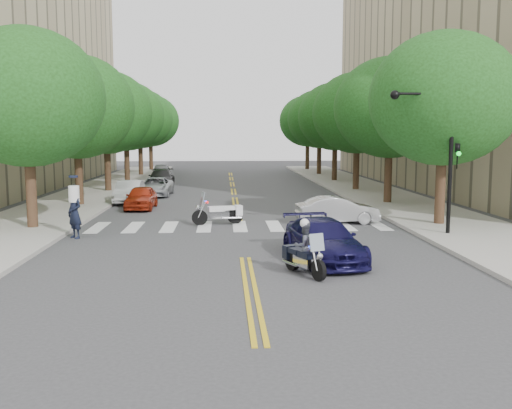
{
  "coord_description": "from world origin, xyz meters",
  "views": [
    {
      "loc": [
        -0.68,
        -18.38,
        4.03
      ],
      "look_at": [
        0.57,
        3.84,
        1.3
      ],
      "focal_mm": 40.0,
      "sensor_mm": 36.0,
      "label": 1
    }
  ],
  "objects": [
    {
      "name": "officer_standing",
      "position": [
        -6.5,
        3.95,
        0.99
      ],
      "size": [
        0.85,
        0.85,
        1.99
      ],
      "primitive_type": "imported",
      "rotation": [
        0.0,
        0.0,
        -0.76
      ],
      "color": "black",
      "rests_on": "ground"
    },
    {
      "name": "convertible",
      "position": [
        4.49,
        7.13,
        0.62
      ],
      "size": [
        3.84,
        1.59,
        1.24
      ],
      "primitive_type": "imported",
      "rotation": [
        0.0,
        0.0,
        1.65
      ],
      "color": "#B2B1B3",
      "rests_on": "ground"
    },
    {
      "name": "sedan_blue",
      "position": [
        2.5,
        -0.5,
        0.66
      ],
      "size": [
        2.49,
        4.75,
        1.32
      ],
      "primitive_type": "imported",
      "rotation": [
        0.0,
        0.0,
        0.15
      ],
      "color": "#110E3B",
      "rests_on": "ground"
    },
    {
      "name": "tree_l_1",
      "position": [
        -8.8,
        14.0,
        5.55
      ],
      "size": [
        6.4,
        6.4,
        8.45
      ],
      "color": "#382316",
      "rests_on": "ground"
    },
    {
      "name": "parked_car_e",
      "position": [
        -6.3,
        33.33,
        0.71
      ],
      "size": [
        1.89,
        4.27,
        1.43
      ],
      "primitive_type": "imported",
      "rotation": [
        0.0,
        0.0,
        0.05
      ],
      "color": "#9A9A9F",
      "rests_on": "ground"
    },
    {
      "name": "tree_l_3",
      "position": [
        -8.8,
        30.0,
        5.55
      ],
      "size": [
        6.4,
        6.4,
        8.45
      ],
      "color": "#382316",
      "rests_on": "ground"
    },
    {
      "name": "parked_car_a",
      "position": [
        -5.2,
        12.81,
        0.63
      ],
      "size": [
        1.53,
        3.71,
        1.26
      ],
      "primitive_type": "imported",
      "rotation": [
        0.0,
        0.0,
        -0.01
      ],
      "color": "#AE2B12",
      "rests_on": "ground"
    },
    {
      "name": "tree_l_0",
      "position": [
        -8.8,
        6.0,
        5.55
      ],
      "size": [
        6.4,
        6.4,
        8.45
      ],
      "color": "#382316",
      "rests_on": "ground"
    },
    {
      "name": "motorcycle_parked",
      "position": [
        -0.78,
        7.14,
        0.52
      ],
      "size": [
        2.3,
        0.93,
        1.51
      ],
      "rotation": [
        0.0,
        0.0,
        1.82
      ],
      "color": "black",
      "rests_on": "ground"
    },
    {
      "name": "tree_l_4",
      "position": [
        -8.8,
        38.0,
        5.55
      ],
      "size": [
        6.4,
        6.4,
        8.45
      ],
      "color": "#382316",
      "rests_on": "ground"
    },
    {
      "name": "traffic_signal_pole",
      "position": [
        7.72,
        3.5,
        3.72
      ],
      "size": [
        2.82,
        0.42,
        6.0
      ],
      "color": "black",
      "rests_on": "ground"
    },
    {
      "name": "tree_r_2",
      "position": [
        8.8,
        22.0,
        5.55
      ],
      "size": [
        6.4,
        6.4,
        8.45
      ],
      "color": "#382316",
      "rests_on": "ground"
    },
    {
      "name": "tree_r_1",
      "position": [
        8.8,
        14.0,
        5.55
      ],
      "size": [
        6.4,
        6.4,
        8.45
      ],
      "color": "#382316",
      "rests_on": "ground"
    },
    {
      "name": "parked_car_d",
      "position": [
        -5.53,
        26.05,
        0.67
      ],
      "size": [
        2.0,
        4.67,
        1.34
      ],
      "primitive_type": "imported",
      "rotation": [
        0.0,
        0.0,
        0.03
      ],
      "color": "black",
      "rests_on": "ground"
    },
    {
      "name": "tree_l_5",
      "position": [
        -8.8,
        46.0,
        5.55
      ],
      "size": [
        6.4,
        6.4,
        8.45
      ],
      "color": "#382316",
      "rests_on": "ground"
    },
    {
      "name": "sidewalk_left",
      "position": [
        -9.5,
        22.0,
        0.07
      ],
      "size": [
        5.0,
        60.0,
        0.15
      ],
      "primitive_type": "cube",
      "color": "#9E9991",
      "rests_on": "ground"
    },
    {
      "name": "parked_car_c",
      "position": [
        -5.2,
        19.5,
        0.61
      ],
      "size": [
        2.13,
        4.43,
        1.22
      ],
      "primitive_type": "imported",
      "rotation": [
        0.0,
        0.0,
        -0.03
      ],
      "color": "#A0A2A7",
      "rests_on": "ground"
    },
    {
      "name": "sidewalk_right",
      "position": [
        9.5,
        22.0,
        0.07
      ],
      "size": [
        5.0,
        60.0,
        0.15
      ],
      "primitive_type": "cube",
      "color": "#9E9991",
      "rests_on": "ground"
    },
    {
      "name": "motorcycle_police",
      "position": [
        1.59,
        -2.35,
        0.74
      ],
      "size": [
        1.05,
        1.93,
        1.65
      ],
      "rotation": [
        0.0,
        0.0,
        3.56
      ],
      "color": "black",
      "rests_on": "ground"
    },
    {
      "name": "tree_r_4",
      "position": [
        8.8,
        38.0,
        5.55
      ],
      "size": [
        6.4,
        6.4,
        8.45
      ],
      "color": "#382316",
      "rests_on": "ground"
    },
    {
      "name": "tree_r_3",
      "position": [
        8.8,
        30.0,
        5.55
      ],
      "size": [
        6.4,
        6.4,
        8.45
      ],
      "color": "#382316",
      "rests_on": "ground"
    },
    {
      "name": "ground",
      "position": [
        0.0,
        0.0,
        0.0
      ],
      "size": [
        140.0,
        140.0,
        0.0
      ],
      "primitive_type": "plane",
      "color": "#38383A",
      "rests_on": "ground"
    },
    {
      "name": "tree_r_5",
      "position": [
        8.8,
        46.0,
        5.55
      ],
      "size": [
        6.4,
        6.4,
        8.45
      ],
      "color": "#382316",
      "rests_on": "ground"
    },
    {
      "name": "tree_l_2",
      "position": [
        -8.8,
        22.0,
        5.55
      ],
      "size": [
        6.4,
        6.4,
        8.45
      ],
      "color": "#382316",
      "rests_on": "ground"
    },
    {
      "name": "tree_r_0",
      "position": [
        8.8,
        6.0,
        5.55
      ],
      "size": [
        6.4,
        6.4,
        8.45
      ],
      "color": "#382316",
      "rests_on": "ground"
    },
    {
      "name": "parked_car_b",
      "position": [
        -6.3,
        15.6,
        0.66
      ],
      "size": [
        1.49,
        4.05,
        1.32
      ],
      "primitive_type": "imported",
      "rotation": [
        0.0,
        0.0,
        0.02
      ],
      "color": "silver",
      "rests_on": "ground"
    }
  ]
}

